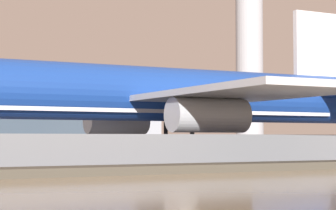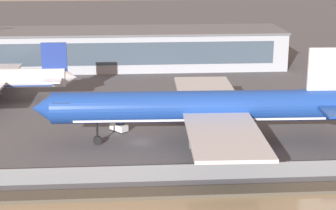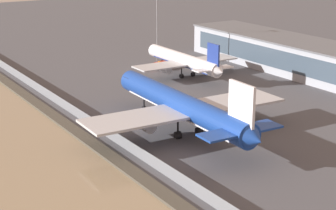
{
  "view_description": "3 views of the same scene",
  "coord_description": "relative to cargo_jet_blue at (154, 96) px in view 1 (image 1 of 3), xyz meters",
  "views": [
    {
      "loc": [
        -18.11,
        -55.42,
        2.11
      ],
      "look_at": [
        10.85,
        -2.64,
        5.16
      ],
      "focal_mm": 70.0,
      "sensor_mm": 36.0,
      "label": 1
    },
    {
      "loc": [
        -1.84,
        -87.65,
        31.42
      ],
      "look_at": [
        4.94,
        6.04,
        4.63
      ],
      "focal_mm": 60.0,
      "sensor_mm": 36.0,
      "label": 2
    },
    {
      "loc": [
        105.82,
        -64.85,
        41.48
      ],
      "look_at": [
        3.82,
        -0.42,
        4.5
      ],
      "focal_mm": 60.0,
      "sensor_mm": 36.0,
      "label": 3
    }
  ],
  "objects": [
    {
      "name": "control_tower",
      "position": [
        57.94,
        64.86,
        21.79
      ],
      "size": [
        12.22,
        12.22,
        48.87
      ],
      "color": "#ADADB2",
      "rests_on": "ground"
    },
    {
      "name": "shoreline_seawall",
      "position": [
        -10.35,
        -19.6,
        -5.8
      ],
      "size": [
        320.0,
        3.0,
        0.5
      ],
      "color": "#474238",
      "rests_on": "ground"
    },
    {
      "name": "perimeter_fence",
      "position": [
        -10.35,
        -15.1,
        -4.85
      ],
      "size": [
        280.0,
        0.1,
        2.38
      ],
      "color": "slate",
      "rests_on": "ground"
    },
    {
      "name": "ground_plane",
      "position": [
        -10.35,
        0.9,
        -6.05
      ],
      "size": [
        500.0,
        500.0,
        0.0
      ],
      "primitive_type": "plane",
      "color": "#4C4C51"
    },
    {
      "name": "cargo_jet_blue",
      "position": [
        0.0,
        0.0,
        0.0
      ],
      "size": [
        53.94,
        46.05,
        15.84
      ],
      "color": "#193D93",
      "rests_on": "ground"
    }
  ]
}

